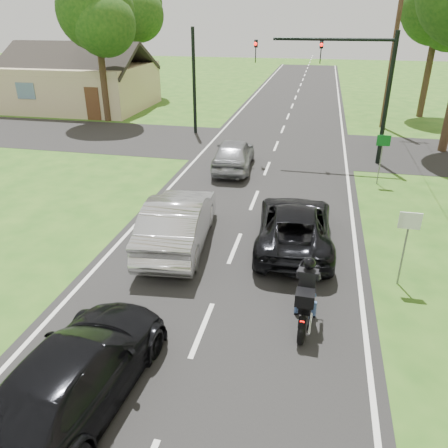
{
  "coord_description": "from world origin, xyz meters",
  "views": [
    {
      "loc": [
        2.21,
        -7.78,
        6.61
      ],
      "look_at": [
        -0.13,
        3.0,
        1.3
      ],
      "focal_mm": 35.0,
      "sensor_mm": 36.0,
      "label": 1
    }
  ],
  "objects_px": {
    "silver_sedan": "(178,221)",
    "traffic_signal": "(349,74)",
    "motorcycle_rider": "(306,299)",
    "dark_suv": "(295,225)",
    "sign_white": "(408,231)",
    "sign_green": "(382,148)",
    "dark_car_behind": "(76,373)",
    "silver_suv": "(234,154)",
    "utility_pole_far": "(395,43)"
  },
  "relations": [
    {
      "from": "sign_green",
      "to": "silver_suv",
      "type": "bearing_deg",
      "value": 174.42
    },
    {
      "from": "traffic_signal",
      "to": "silver_sedan",
      "type": "bearing_deg",
      "value": -116.81
    },
    {
      "from": "silver_sedan",
      "to": "sign_green",
      "type": "distance_m",
      "value": 9.78
    },
    {
      "from": "silver_suv",
      "to": "sign_green",
      "type": "bearing_deg",
      "value": 170.69
    },
    {
      "from": "silver_sedan",
      "to": "traffic_signal",
      "type": "distance_m",
      "value": 11.82
    },
    {
      "from": "motorcycle_rider",
      "to": "silver_sedan",
      "type": "relative_size",
      "value": 0.42
    },
    {
      "from": "motorcycle_rider",
      "to": "utility_pole_far",
      "type": "height_order",
      "value": "utility_pole_far"
    },
    {
      "from": "dark_car_behind",
      "to": "traffic_signal",
      "type": "relative_size",
      "value": 0.75
    },
    {
      "from": "silver_suv",
      "to": "sign_white",
      "type": "bearing_deg",
      "value": 122.16
    },
    {
      "from": "silver_suv",
      "to": "dark_car_behind",
      "type": "height_order",
      "value": "silver_suv"
    },
    {
      "from": "dark_car_behind",
      "to": "utility_pole_far",
      "type": "height_order",
      "value": "utility_pole_far"
    },
    {
      "from": "dark_car_behind",
      "to": "traffic_signal",
      "type": "height_order",
      "value": "traffic_signal"
    },
    {
      "from": "dark_suv",
      "to": "sign_green",
      "type": "relative_size",
      "value": 2.3
    },
    {
      "from": "sign_green",
      "to": "traffic_signal",
      "type": "bearing_deg",
      "value": 117.38
    },
    {
      "from": "motorcycle_rider",
      "to": "traffic_signal",
      "type": "distance_m",
      "value": 13.76
    },
    {
      "from": "dark_car_behind",
      "to": "sign_green",
      "type": "relative_size",
      "value": 2.25
    },
    {
      "from": "motorcycle_rider",
      "to": "sign_green",
      "type": "relative_size",
      "value": 0.97
    },
    {
      "from": "dark_suv",
      "to": "silver_sedan",
      "type": "xyz_separation_m",
      "value": [
        -3.54,
        -0.74,
        0.14
      ]
    },
    {
      "from": "dark_suv",
      "to": "dark_car_behind",
      "type": "relative_size",
      "value": 1.02
    },
    {
      "from": "dark_suv",
      "to": "dark_car_behind",
      "type": "height_order",
      "value": "dark_car_behind"
    },
    {
      "from": "silver_suv",
      "to": "silver_sedan",
      "type": "bearing_deg",
      "value": 84.54
    },
    {
      "from": "motorcycle_rider",
      "to": "dark_suv",
      "type": "xyz_separation_m",
      "value": [
        -0.52,
        3.9,
        -0.01
      ]
    },
    {
      "from": "utility_pole_far",
      "to": "traffic_signal",
      "type": "bearing_deg",
      "value": -109.68
    },
    {
      "from": "silver_suv",
      "to": "sign_green",
      "type": "height_order",
      "value": "sign_green"
    },
    {
      "from": "silver_sedan",
      "to": "utility_pole_far",
      "type": "distance_m",
      "value": 20.26
    },
    {
      "from": "sign_green",
      "to": "motorcycle_rider",
      "type": "bearing_deg",
      "value": -104.26
    },
    {
      "from": "motorcycle_rider",
      "to": "silver_suv",
      "type": "distance_m",
      "value": 11.55
    },
    {
      "from": "silver_sedan",
      "to": "sign_white",
      "type": "height_order",
      "value": "sign_white"
    },
    {
      "from": "silver_sedan",
      "to": "silver_suv",
      "type": "bearing_deg",
      "value": -97.61
    },
    {
      "from": "dark_car_behind",
      "to": "utility_pole_far",
      "type": "relative_size",
      "value": 0.48
    },
    {
      "from": "dark_car_behind",
      "to": "silver_suv",
      "type": "bearing_deg",
      "value": -86.35
    },
    {
      "from": "traffic_signal",
      "to": "sign_green",
      "type": "xyz_separation_m",
      "value": [
        1.56,
        -3.02,
        -2.54
      ]
    },
    {
      "from": "dark_suv",
      "to": "dark_car_behind",
      "type": "xyz_separation_m",
      "value": [
        -3.47,
        -7.12,
        0.01
      ]
    },
    {
      "from": "silver_sedan",
      "to": "utility_pole_far",
      "type": "xyz_separation_m",
      "value": [
        7.98,
        18.13,
        4.26
      ]
    },
    {
      "from": "sign_white",
      "to": "sign_green",
      "type": "distance_m",
      "value": 8.0
    },
    {
      "from": "dark_suv",
      "to": "sign_white",
      "type": "relative_size",
      "value": 2.3
    },
    {
      "from": "silver_sedan",
      "to": "traffic_signal",
      "type": "height_order",
      "value": "traffic_signal"
    },
    {
      "from": "motorcycle_rider",
      "to": "dark_car_behind",
      "type": "xyz_separation_m",
      "value": [
        -4.0,
        -3.21,
        0.01
      ]
    },
    {
      "from": "utility_pole_far",
      "to": "sign_green",
      "type": "height_order",
      "value": "utility_pole_far"
    },
    {
      "from": "silver_suv",
      "to": "traffic_signal",
      "type": "xyz_separation_m",
      "value": [
        4.88,
        2.39,
        3.4
      ]
    },
    {
      "from": "dark_car_behind",
      "to": "sign_green",
      "type": "xyz_separation_m",
      "value": [
        6.61,
        13.48,
        0.89
      ]
    },
    {
      "from": "silver_sedan",
      "to": "silver_suv",
      "type": "relative_size",
      "value": 1.16
    },
    {
      "from": "silver_suv",
      "to": "sign_white",
      "type": "xyz_separation_m",
      "value": [
        6.24,
        -8.63,
        0.86
      ]
    },
    {
      "from": "motorcycle_rider",
      "to": "dark_suv",
      "type": "bearing_deg",
      "value": 100.18
    },
    {
      "from": "motorcycle_rider",
      "to": "dark_suv",
      "type": "height_order",
      "value": "motorcycle_rider"
    },
    {
      "from": "utility_pole_far",
      "to": "sign_white",
      "type": "xyz_separation_m",
      "value": [
        -1.5,
        -19.02,
        -3.49
      ]
    },
    {
      "from": "silver_sedan",
      "to": "sign_white",
      "type": "xyz_separation_m",
      "value": [
        6.48,
        -0.89,
        0.77
      ]
    },
    {
      "from": "traffic_signal",
      "to": "sign_white",
      "type": "height_order",
      "value": "traffic_signal"
    },
    {
      "from": "dark_suv",
      "to": "silver_suv",
      "type": "xyz_separation_m",
      "value": [
        -3.31,
        6.99,
        0.05
      ]
    },
    {
      "from": "sign_green",
      "to": "dark_car_behind",
      "type": "bearing_deg",
      "value": -116.1
    }
  ]
}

